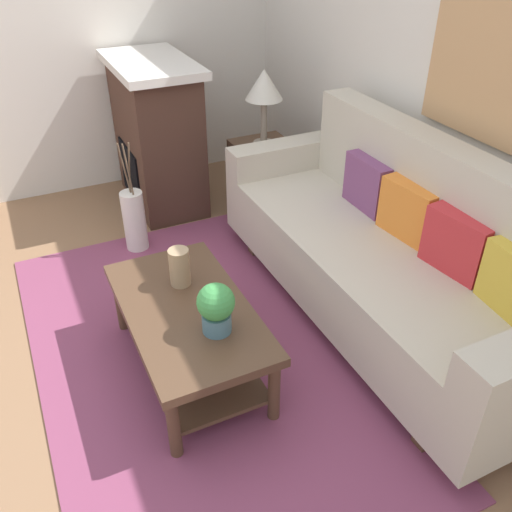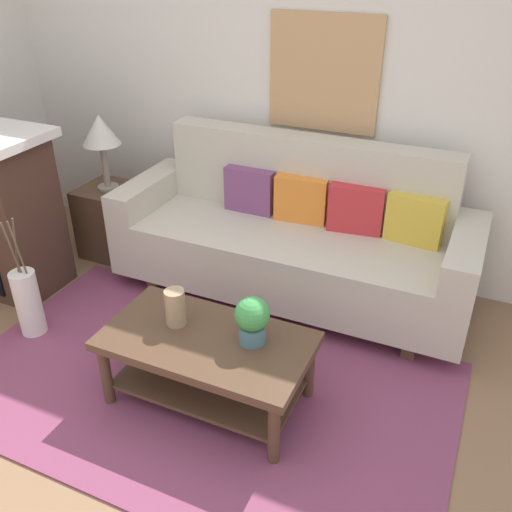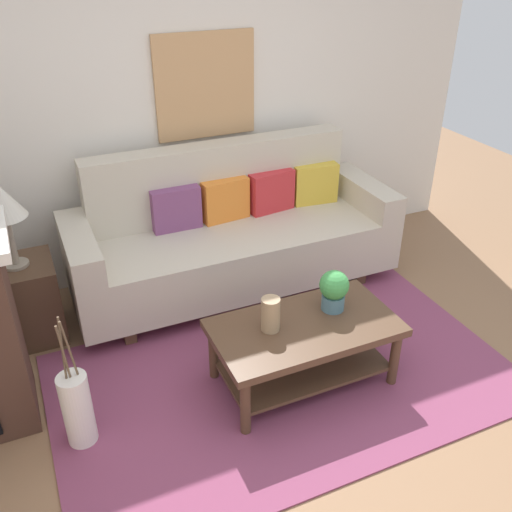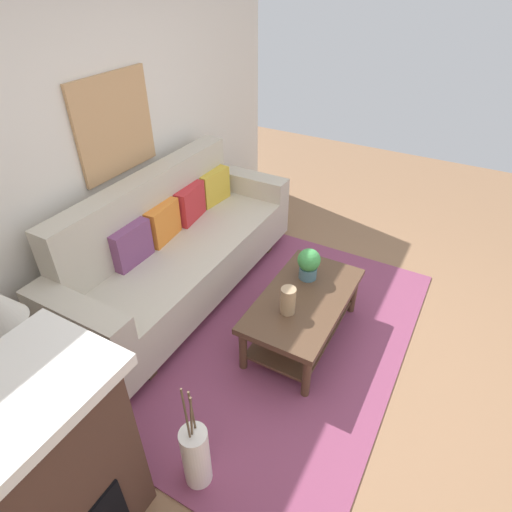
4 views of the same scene
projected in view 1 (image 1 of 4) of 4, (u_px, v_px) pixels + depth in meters
name	position (u px, v px, depth m)	size (l,w,h in m)	color
ground_plane	(108.00, 383.00, 2.89)	(8.87, 8.87, 0.00)	#8C6647
wall_back	(474.00, 76.00, 2.94)	(4.87, 0.10, 2.70)	silver
wall_left	(83.00, 22.00, 4.23)	(0.10, 5.13, 2.70)	silver
area_rug	(196.00, 354.00, 3.07)	(2.81, 1.68, 0.01)	#843D5B
couch	(385.00, 253.00, 3.16)	(2.43, 0.84, 1.08)	beige
throw_pillow_plum	(368.00, 184.00, 3.36)	(0.36, 0.12, 0.32)	#7A4270
throw_pillow_orange	(408.00, 211.00, 3.07)	(0.36, 0.12, 0.32)	orange
throw_pillow_crimson	(457.00, 244.00, 2.78)	(0.36, 0.12, 0.32)	red
coffee_table	(188.00, 325.00, 2.81)	(1.10, 0.60, 0.43)	#513826
tabletop_vase	(180.00, 267.00, 2.86)	(0.11, 0.11, 0.21)	tan
potted_plant_tabletop	(216.00, 307.00, 2.52)	(0.18, 0.18, 0.26)	slate
side_table	(263.00, 177.00, 4.37)	(0.44, 0.44, 0.56)	#513826
table_lamp	(264.00, 88.00, 3.98)	(0.28, 0.28, 0.57)	gray
fireplace	(157.00, 134.00, 4.32)	(1.02, 0.58, 1.16)	#472D23
floor_vase	(135.00, 221.00, 3.88)	(0.16, 0.16, 0.45)	white
floor_vase_branch_a	(128.00, 170.00, 3.64)	(0.01, 0.01, 0.36)	brown
floor_vase_branch_b	(129.00, 168.00, 3.67)	(0.01, 0.01, 0.36)	brown
floor_vase_branch_c	(124.00, 169.00, 3.66)	(0.01, 0.01, 0.36)	brown
framed_painting	(485.00, 63.00, 2.77)	(0.76, 0.03, 0.76)	tan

